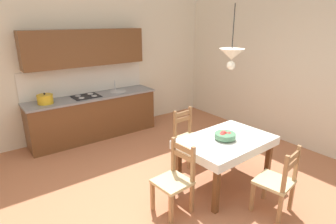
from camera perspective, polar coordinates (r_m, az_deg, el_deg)
The scene contains 10 objects.
ground_plane at distance 4.20m, azimuth -0.14°, elevation -17.15°, with size 6.72×6.45×0.10m, color #B7704C.
wall_back at distance 6.09m, azimuth -17.60°, elevation 13.84°, with size 6.72×0.12×3.98m, color silver.
wall_right at distance 5.84m, azimuth 25.97°, elevation 12.70°, with size 0.12×6.45×3.98m, color silver.
kitchen_cabinetry at distance 5.97m, azimuth -15.32°, elevation 2.89°, with size 2.63×0.63×2.20m.
dining_table at distance 4.19m, azimuth 11.61°, elevation -6.97°, with size 1.40×0.97×0.75m.
dining_chair_camera_side at distance 3.88m, azimuth 21.37°, elevation -13.18°, with size 0.48×0.48×0.93m.
dining_chair_kitchen_side at distance 4.87m, azimuth 4.08°, elevation -5.21°, with size 0.45×0.45×0.93m.
dining_chair_tv_side at distance 3.67m, azimuth 1.37°, elevation -13.68°, with size 0.45×0.45×0.93m.
fruit_bowl at distance 4.08m, azimuth 11.52°, elevation -4.74°, with size 0.30×0.30×0.12m.
pendant_lamp at distance 3.71m, azimuth 12.82°, elevation 11.24°, with size 0.32×0.32×0.80m.
Camera 1 is at (-2.02, -2.74, 2.40)m, focal length 29.93 mm.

